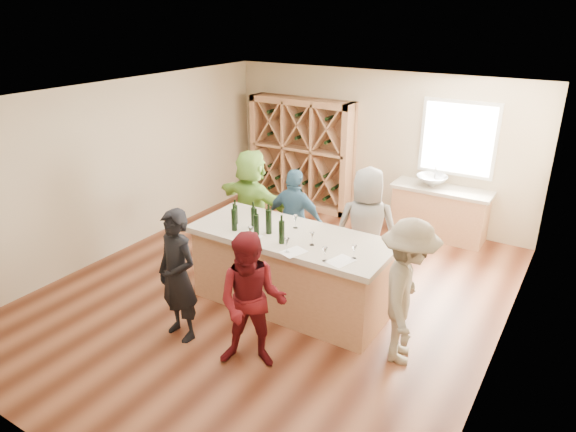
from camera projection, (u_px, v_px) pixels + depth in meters
The scene contains 36 objects.
floor at pixel (275, 295), 7.47m from camera, with size 6.00×7.00×0.10m, color brown.
ceiling at pixel (273, 93), 6.37m from camera, with size 6.00×7.00×0.10m, color white.
wall_back at pixel (377, 146), 9.71m from camera, with size 6.00×0.10×2.80m, color #C4B08E.
wall_front at pixel (32, 334), 4.13m from camera, with size 6.00×0.10×2.80m, color #C4B08E.
wall_left at pixel (119, 167), 8.41m from camera, with size 0.10×7.00×2.80m, color #C4B08E.
wall_right at pixel (514, 256), 5.43m from camera, with size 0.10×7.00×2.80m, color #C4B08E.
window_frame at pixel (458, 139), 8.77m from camera, with size 1.30×0.06×1.30m, color white.
window_pane at pixel (458, 139), 8.75m from camera, with size 1.18×0.01×1.18m, color white.
wine_rack at pixel (301, 153), 10.33m from camera, with size 2.20×0.45×2.20m, color tan.
back_counter_base at pixel (439, 214), 9.11m from camera, with size 1.60×0.58×0.86m, color tan.
back_counter_top at pixel (442, 189), 8.94m from camera, with size 1.70×0.62×0.06m, color #B9AB97.
sink at pixel (432, 181), 8.99m from camera, with size 0.54×0.54×0.19m, color silver.
faucet at pixel (435, 175), 9.11m from camera, with size 0.02×0.02×0.30m, color silver.
tasting_counter_base at pixel (291, 273), 6.95m from camera, with size 2.60×1.00×1.00m, color tan.
tasting_counter_top at pixel (291, 237), 6.75m from camera, with size 2.72×1.12×0.08m, color #B9AB97.
wine_bottle_a at pixel (235, 215), 7.01m from camera, with size 0.07×0.07×0.27m, color black.
wine_bottle_b at pixel (234, 220), 6.79m from camera, with size 0.07×0.07×0.30m, color black.
wine_bottle_c at pixel (253, 217), 6.91m from camera, with size 0.07×0.07×0.28m, color black.
wine_bottle_d at pixel (256, 225), 6.64m from camera, with size 0.07×0.07×0.29m, color black.
wine_bottle_e at pixel (269, 222), 6.69m from camera, with size 0.08×0.08×0.33m, color black.
wine_glass_a at pixel (251, 234), 6.50m from camera, with size 0.08×0.08×0.20m, color white.
wine_glass_b at pixel (287, 245), 6.20m from camera, with size 0.07×0.07×0.18m, color white.
wine_glass_c at pixel (325, 255), 5.99m from camera, with size 0.06×0.06×0.16m, color white.
wine_glass_d at pixel (312, 239), 6.39m from camera, with size 0.06×0.06×0.16m, color white.
wine_glass_e at pixel (354, 253), 6.04m from camera, with size 0.06×0.06×0.16m, color white.
tasting_menu_a at pixel (251, 238), 6.62m from camera, with size 0.21×0.29×0.00m, color white.
tasting_menu_b at pixel (293, 252), 6.24m from camera, with size 0.22×0.30×0.00m, color white.
tasting_menu_c at pixel (341, 261), 6.02m from camera, with size 0.23×0.32×0.00m, color white.
person_near_left at pixel (178, 276), 6.17m from camera, with size 0.62×0.45×1.69m, color black.
person_near_right at pixel (252, 302), 5.67m from camera, with size 0.80×0.44×1.64m, color #590F14.
person_server at pixel (407, 293), 5.75m from camera, with size 1.13×0.53×1.75m, color gray.
person_far_mid at pixel (295, 221), 7.81m from camera, with size 0.96×0.49×1.63m, color #335972.
person_far_right at pixel (366, 229), 7.30m from camera, with size 0.89×0.58×1.81m, color slate.
person_far_left at pixel (252, 203), 8.31m from camera, with size 1.65×0.59×1.78m, color #8CC64C.
wine_bottle_f at pixel (282, 232), 6.41m from camera, with size 0.07×0.07×0.30m, color black.
wine_glass_f at pixel (295, 222), 6.88m from camera, with size 0.07×0.07×0.18m, color white.
Camera 1 is at (3.59, -5.39, 3.85)m, focal length 32.00 mm.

